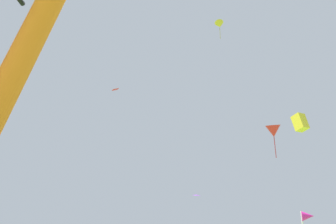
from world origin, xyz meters
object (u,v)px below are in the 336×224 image
distant_kite_purple_far_center (196,195)px  distant_kite_red_high_right (273,131)px  distant_kite_yellow_high_left (220,25)px  marker_flag (308,221)px  distant_kite_red_low_right (115,89)px  distant_kite_yellow_low_left (300,123)px

distant_kite_purple_far_center → distant_kite_red_high_right: distant_kite_red_high_right is taller
distant_kite_yellow_high_left → distant_kite_red_high_right: bearing=-35.6°
marker_flag → distant_kite_red_low_right: bearing=133.1°
distant_kite_yellow_high_left → marker_flag: bearing=-79.0°
marker_flag → distant_kite_red_high_right: bearing=89.6°
distant_kite_red_high_right → marker_flag: (-0.10, -14.92, -6.64)m
distant_kite_yellow_high_left → marker_flag: 24.90m
distant_kite_red_low_right → distant_kite_red_high_right: size_ratio=0.21×
distant_kite_purple_far_center → marker_flag: size_ratio=0.39×
distant_kite_yellow_high_left → distant_kite_red_high_right: (3.48, -2.49, -10.83)m
distant_kite_yellow_high_left → distant_kite_yellow_low_left: (5.77, 1.56, -9.10)m
distant_kite_red_high_right → marker_flag: bearing=-90.4°
distant_kite_red_low_right → distant_kite_yellow_low_left: distant_kite_red_low_right is taller
distant_kite_red_low_right → distant_kite_yellow_high_left: (6.65, 6.71, 8.32)m
distant_kite_yellow_low_left → distant_kite_red_high_right: distant_kite_yellow_low_left is taller
distant_kite_purple_far_center → distant_kite_yellow_high_left: bearing=-64.4°
distant_kite_red_low_right → distant_kite_yellow_low_left: 14.94m
distant_kite_yellow_high_left → distant_kite_purple_far_center: bearing=115.6°
distant_kite_yellow_high_left → distant_kite_yellow_low_left: size_ratio=1.24×
distant_kite_red_low_right → distant_kite_red_high_right: distant_kite_red_low_right is taller
distant_kite_yellow_high_left → distant_kite_purple_far_center: (-4.02, 8.39, -13.69)m
distant_kite_yellow_high_left → distant_kite_yellow_low_left: 10.89m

